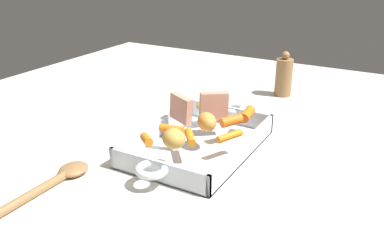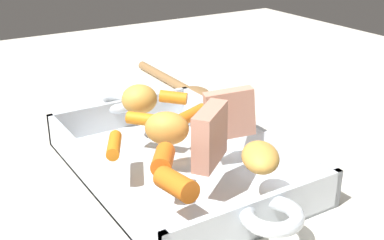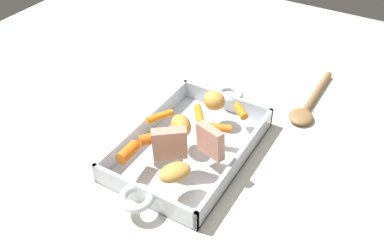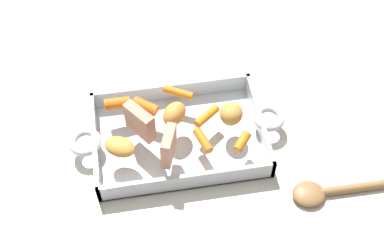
% 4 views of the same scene
% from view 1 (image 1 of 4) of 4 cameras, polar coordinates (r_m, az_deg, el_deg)
% --- Properties ---
extents(ground_plane, '(1.69, 1.69, 0.00)m').
position_cam_1_polar(ground_plane, '(0.92, 0.91, -4.01)').
color(ground_plane, silver).
extents(roasting_dish, '(0.43, 0.23, 0.05)m').
position_cam_1_polar(roasting_dish, '(0.92, 0.92, -3.17)').
color(roasting_dish, silver).
rests_on(roasting_dish, ground_plane).
extents(roast_slice_thin, '(0.06, 0.07, 0.07)m').
position_cam_1_polar(roast_slice_thin, '(0.95, 3.10, 1.95)').
color(roast_slice_thin, tan).
rests_on(roast_slice_thin, roasting_dish).
extents(roast_slice_outer, '(0.04, 0.07, 0.07)m').
position_cam_1_polar(roast_slice_outer, '(0.94, -1.54, 1.62)').
color(roast_slice_outer, tan).
rests_on(roast_slice_outer, roasting_dish).
extents(baby_carrot_short, '(0.06, 0.05, 0.02)m').
position_cam_1_polar(baby_carrot_short, '(0.85, -0.27, -2.39)').
color(baby_carrot_short, orange).
rests_on(baby_carrot_short, roasting_dish).
extents(baby_carrot_southeast, '(0.06, 0.05, 0.03)m').
position_cam_1_polar(baby_carrot_southeast, '(0.93, 5.49, -0.10)').
color(baby_carrot_southeast, orange).
rests_on(baby_carrot_southeast, roasting_dish).
extents(baby_carrot_long, '(0.05, 0.03, 0.03)m').
position_cam_1_polar(baby_carrot_long, '(0.97, 7.68, 0.83)').
color(baby_carrot_long, orange).
rests_on(baby_carrot_long, roasting_dish).
extents(baby_carrot_center_left, '(0.04, 0.04, 0.02)m').
position_cam_1_polar(baby_carrot_center_left, '(0.84, -6.32, -2.71)').
color(baby_carrot_center_left, orange).
rests_on(baby_carrot_center_left, roasting_dish).
extents(baby_carrot_northwest, '(0.03, 0.06, 0.02)m').
position_cam_1_polar(baby_carrot_northwest, '(0.89, -2.84, -1.23)').
color(baby_carrot_northwest, orange).
rests_on(baby_carrot_northwest, roasting_dish).
extents(baby_carrot_northeast, '(0.06, 0.04, 0.02)m').
position_cam_1_polar(baby_carrot_northeast, '(0.86, 5.26, -2.23)').
color(baby_carrot_northeast, orange).
rests_on(baby_carrot_northeast, roasting_dish).
extents(potato_halved, '(0.06, 0.07, 0.04)m').
position_cam_1_polar(potato_halved, '(0.89, 2.06, -0.27)').
color(potato_halved, gold).
rests_on(potato_halved, roasting_dish).
extents(potato_golden_large, '(0.07, 0.07, 0.03)m').
position_cam_1_polar(potato_golden_large, '(1.01, 2.19, 2.12)').
color(potato_golden_large, gold).
rests_on(potato_golden_large, roasting_dish).
extents(potato_golden_small, '(0.06, 0.06, 0.04)m').
position_cam_1_polar(potato_golden_small, '(0.81, -2.59, -2.60)').
color(potato_golden_small, gold).
rests_on(potato_golden_small, roasting_dish).
extents(serving_spoon, '(0.24, 0.06, 0.02)m').
position_cam_1_polar(serving_spoon, '(0.83, -18.68, -8.05)').
color(serving_spoon, olive).
rests_on(serving_spoon, ground_plane).
extents(pepper_mill, '(0.05, 0.05, 0.14)m').
position_cam_1_polar(pepper_mill, '(1.28, 12.63, 5.92)').
color(pepper_mill, olive).
rests_on(pepper_mill, ground_plane).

